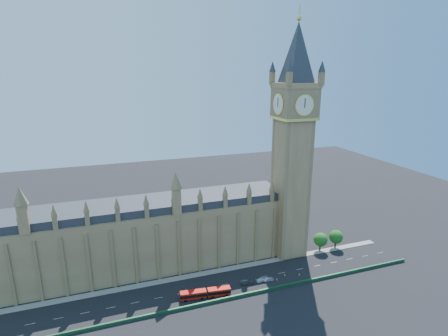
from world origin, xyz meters
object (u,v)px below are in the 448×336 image
object	(u,v)px
car_grey	(247,283)
car_silver	(268,279)
car_white	(262,280)
red_bus	(205,293)

from	to	relation	value
car_grey	car_silver	bearing A→B (deg)	-87.94
car_silver	car_white	world-z (taller)	car_silver
red_bus	car_white	size ratio (longest dim) A/B	3.85
red_bus	car_silver	bearing A→B (deg)	11.41
car_silver	car_grey	bearing A→B (deg)	87.11
red_bus	car_grey	size ratio (longest dim) A/B	4.06
car_grey	car_white	xyz separation A→B (m)	(5.90, -0.05, -0.08)
car_grey	car_white	distance (m)	5.90
car_silver	car_white	xyz separation A→B (m)	(-2.48, 0.56, -0.01)
car_silver	red_bus	bearing A→B (deg)	95.40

